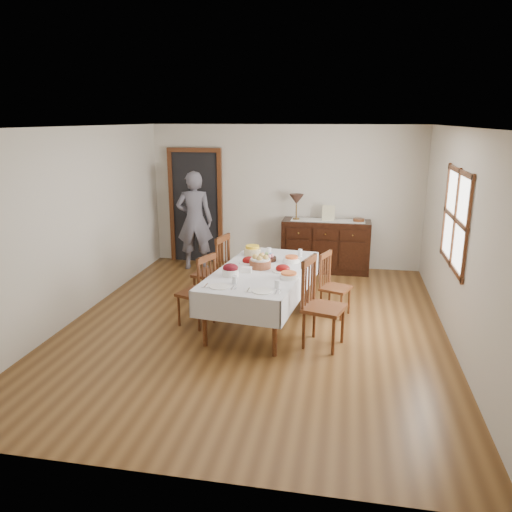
% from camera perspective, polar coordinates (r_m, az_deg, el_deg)
% --- Properties ---
extents(ground, '(6.00, 6.00, 0.00)m').
position_cam_1_polar(ground, '(6.79, -0.16, -7.98)').
color(ground, brown).
extents(room_shell, '(5.02, 6.02, 2.65)m').
position_cam_1_polar(room_shell, '(6.75, -0.72, 6.44)').
color(room_shell, white).
rests_on(room_shell, ground).
extents(dining_table, '(1.38, 2.32, 0.76)m').
position_cam_1_polar(dining_table, '(6.69, 0.68, -2.25)').
color(dining_table, silver).
rests_on(dining_table, ground).
extents(chair_left_near, '(0.53, 0.53, 0.99)m').
position_cam_1_polar(chair_left_near, '(6.68, -6.54, -3.86)').
color(chair_left_near, '#512914').
rests_on(chair_left_near, ground).
extents(chair_left_far, '(0.53, 0.53, 1.08)m').
position_cam_1_polar(chair_left_far, '(7.36, -4.79, -1.62)').
color(chair_left_far, '#512914').
rests_on(chair_left_far, ground).
extents(chair_right_near, '(0.57, 0.57, 1.10)m').
position_cam_1_polar(chair_right_near, '(6.09, 7.30, -5.27)').
color(chair_right_near, '#512914').
rests_on(chair_right_near, ground).
extents(chair_right_far, '(0.48, 0.48, 0.90)m').
position_cam_1_polar(chair_right_far, '(7.09, 8.76, -3.18)').
color(chair_right_far, '#512914').
rests_on(chair_right_far, ground).
extents(sideboard, '(1.56, 0.57, 0.94)m').
position_cam_1_polar(sideboard, '(9.12, 7.96, 1.16)').
color(sideboard, black).
rests_on(sideboard, ground).
extents(person, '(0.66, 0.48, 1.92)m').
position_cam_1_polar(person, '(9.16, -7.04, 4.40)').
color(person, '#5B5966').
rests_on(person, ground).
extents(bread_basket, '(0.29, 0.29, 0.19)m').
position_cam_1_polar(bread_basket, '(6.70, 0.49, -0.73)').
color(bread_basket, brown).
rests_on(bread_basket, dining_table).
extents(egg_basket, '(0.27, 0.27, 0.11)m').
position_cam_1_polar(egg_basket, '(7.05, 1.26, -0.24)').
color(egg_basket, black).
rests_on(egg_basket, dining_table).
extents(ham_platter_a, '(0.28, 0.28, 0.11)m').
position_cam_1_polar(ham_platter_a, '(6.93, -0.80, -0.57)').
color(ham_platter_a, white).
rests_on(ham_platter_a, dining_table).
extents(ham_platter_b, '(0.28, 0.28, 0.11)m').
position_cam_1_polar(ham_platter_b, '(6.56, 3.08, -1.51)').
color(ham_platter_b, white).
rests_on(ham_platter_b, dining_table).
extents(beet_bowl, '(0.21, 0.21, 0.16)m').
position_cam_1_polar(beet_bowl, '(6.37, -2.93, -1.63)').
color(beet_bowl, white).
rests_on(beet_bowl, dining_table).
extents(carrot_bowl, '(0.24, 0.24, 0.09)m').
position_cam_1_polar(carrot_bowl, '(6.98, 4.09, -0.39)').
color(carrot_bowl, white).
rests_on(carrot_bowl, dining_table).
extents(pineapple_bowl, '(0.25, 0.25, 0.15)m').
position_cam_1_polar(pineapple_bowl, '(7.33, -0.42, 0.61)').
color(pineapple_bowl, beige).
rests_on(pineapple_bowl, dining_table).
extents(casserole_dish, '(0.23, 0.23, 0.08)m').
position_cam_1_polar(casserole_dish, '(6.29, 3.76, -2.22)').
color(casserole_dish, white).
rests_on(casserole_dish, dining_table).
extents(butter_dish, '(0.15, 0.11, 0.07)m').
position_cam_1_polar(butter_dish, '(6.52, -1.13, -1.58)').
color(butter_dish, white).
rests_on(butter_dish, dining_table).
extents(setting_left, '(0.43, 0.31, 0.10)m').
position_cam_1_polar(setting_left, '(6.01, -3.63, -3.24)').
color(setting_left, white).
rests_on(setting_left, dining_table).
extents(setting_right, '(0.43, 0.31, 0.10)m').
position_cam_1_polar(setting_right, '(5.85, 1.28, -3.75)').
color(setting_right, white).
rests_on(setting_right, dining_table).
extents(glass_far_a, '(0.07, 0.07, 0.10)m').
position_cam_1_polar(glass_far_a, '(7.39, 1.49, 0.58)').
color(glass_far_a, white).
rests_on(glass_far_a, dining_table).
extents(glass_far_b, '(0.06, 0.06, 0.11)m').
position_cam_1_polar(glass_far_b, '(7.28, 5.07, 0.35)').
color(glass_far_b, white).
rests_on(glass_far_b, dining_table).
extents(runner, '(1.30, 0.35, 0.01)m').
position_cam_1_polar(runner, '(9.02, 8.21, 4.07)').
color(runner, silver).
rests_on(runner, sideboard).
extents(table_lamp, '(0.26, 0.26, 0.46)m').
position_cam_1_polar(table_lamp, '(8.97, 4.65, 6.39)').
color(table_lamp, brown).
rests_on(table_lamp, sideboard).
extents(picture_frame, '(0.22, 0.08, 0.28)m').
position_cam_1_polar(picture_frame, '(8.95, 8.27, 4.86)').
color(picture_frame, '#C2BB93').
rests_on(picture_frame, sideboard).
extents(deco_bowl, '(0.20, 0.20, 0.06)m').
position_cam_1_polar(deco_bowl, '(8.99, 11.66, 4.04)').
color(deco_bowl, '#512914').
rests_on(deco_bowl, sideboard).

